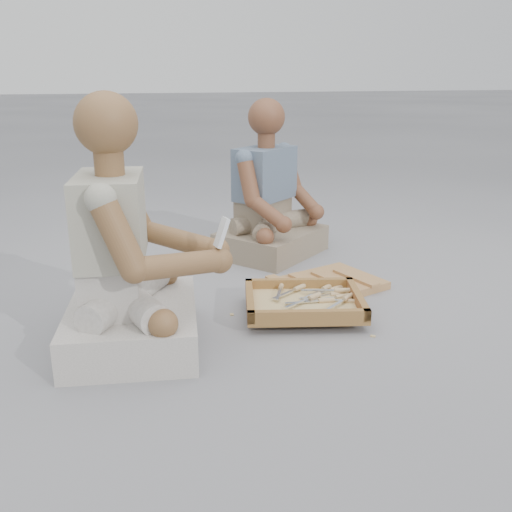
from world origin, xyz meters
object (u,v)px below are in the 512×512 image
object	(u,v)px
tool_tray	(304,303)
companion	(270,204)
carved_panel	(322,286)
craftsman	(127,265)

from	to	relation	value
tool_tray	companion	world-z (taller)	companion
carved_panel	craftsman	bearing A→B (deg)	-160.00
tool_tray	craftsman	world-z (taller)	craftsman
tool_tray	craftsman	size ratio (longest dim) A/B	0.61
carved_panel	craftsman	world-z (taller)	craftsman
carved_panel	companion	xyz separation A→B (m)	(-0.08, 0.63, 0.28)
carved_panel	companion	world-z (taller)	companion
carved_panel	tool_tray	distance (m)	0.34
carved_panel	tool_tray	xyz separation A→B (m)	(-0.20, -0.27, 0.04)
carved_panel	companion	distance (m)	0.70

